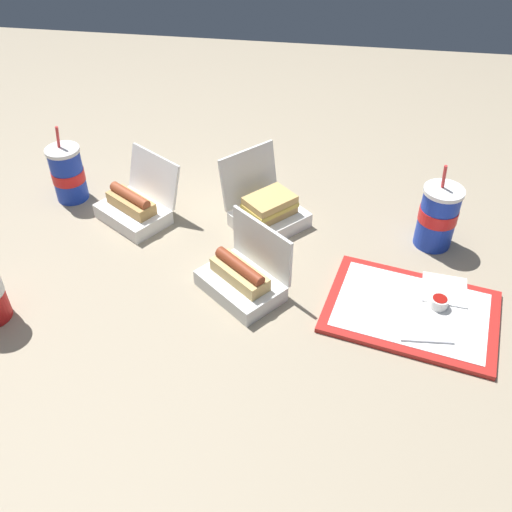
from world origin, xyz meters
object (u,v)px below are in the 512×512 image
object	(u,v)px
clamshell_sandwich_back	(267,210)
soda_cup_front	(68,174)
plastic_fork	(427,340)
clamshell_hotdog_center	(135,206)
ketchup_cup	(439,302)
soda_cup_right	(438,216)
food_tray	(411,311)
clamshell_hotdog_left	(243,278)

from	to	relation	value
clamshell_sandwich_back	soda_cup_front	xyz separation A→B (m)	(0.56, -0.04, 0.03)
plastic_fork	clamshell_hotdog_center	size ratio (longest dim) A/B	0.45
ketchup_cup	soda_cup_right	size ratio (longest dim) A/B	0.18
plastic_fork	soda_cup_right	xyz separation A→B (m)	(-0.04, -0.35, 0.07)
food_tray	ketchup_cup	distance (m)	0.06
food_tray	clamshell_hotdog_center	world-z (taller)	clamshell_hotdog_center
food_tray	soda_cup_front	distance (m)	0.98
ketchup_cup	plastic_fork	size ratio (longest dim) A/B	0.36
clamshell_sandwich_back	clamshell_hotdog_left	distance (m)	0.27
ketchup_cup	soda_cup_front	bearing A→B (deg)	-17.25
plastic_fork	soda_cup_right	size ratio (longest dim) A/B	0.49
food_tray	ketchup_cup	size ratio (longest dim) A/B	10.40
food_tray	soda_cup_front	size ratio (longest dim) A/B	1.92
clamshell_hotdog_center	soda_cup_right	bearing A→B (deg)	-179.21
food_tray	plastic_fork	size ratio (longest dim) A/B	3.78
clamshell_sandwich_back	plastic_fork	bearing A→B (deg)	136.31
clamshell_hotdog_left	soda_cup_right	distance (m)	0.51
clamshell_hotdog_left	soda_cup_front	xyz separation A→B (m)	(0.54, -0.31, 0.04)
soda_cup_front	soda_cup_right	bearing A→B (deg)	176.57
clamshell_hotdog_center	clamshell_sandwich_back	distance (m)	0.35
clamshell_hotdog_left	plastic_fork	bearing A→B (deg)	165.49
food_tray	soda_cup_right	size ratio (longest dim) A/B	1.85
soda_cup_right	plastic_fork	bearing A→B (deg)	83.57
plastic_fork	soda_cup_front	size ratio (longest dim) A/B	0.51
ketchup_cup	clamshell_hotdog_left	bearing A→B (deg)	0.17
clamshell_hotdog_center	clamshell_hotdog_left	distance (m)	0.41
clamshell_hotdog_left	food_tray	bearing A→B (deg)	177.52
soda_cup_right	soda_cup_front	world-z (taller)	soda_cup_right
soda_cup_front	clamshell_hotdog_left	bearing A→B (deg)	150.49
ketchup_cup	food_tray	bearing A→B (deg)	17.06
clamshell_hotdog_center	clamshell_sandwich_back	size ratio (longest dim) A/B	0.98
soda_cup_right	clamshell_hotdog_center	bearing A→B (deg)	0.79
food_tray	ketchup_cup	world-z (taller)	ketchup_cup
plastic_fork	ketchup_cup	bearing A→B (deg)	-111.07
clamshell_sandwich_back	soda_cup_right	size ratio (longest dim) A/B	1.10
ketchup_cup	clamshell_sandwich_back	world-z (taller)	clamshell_sandwich_back
soda_cup_right	soda_cup_front	xyz separation A→B (m)	(0.99, -0.06, -0.01)
clamshell_hotdog_center	clamshell_sandwich_back	world-z (taller)	clamshell_sandwich_back
food_tray	soda_cup_front	xyz separation A→B (m)	(0.92, -0.32, 0.07)
ketchup_cup	plastic_fork	world-z (taller)	ketchup_cup
food_tray	clamshell_hotdog_center	bearing A→B (deg)	-19.49
ketchup_cup	clamshell_hotdog_left	xyz separation A→B (m)	(0.44, 0.00, 0.01)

